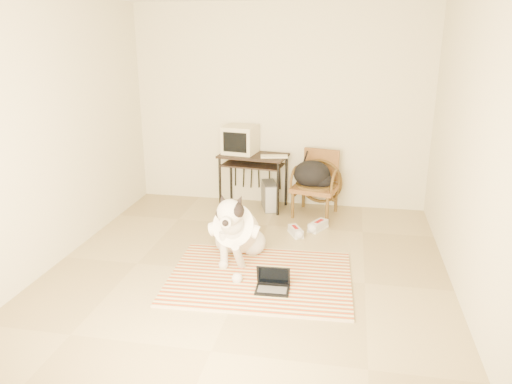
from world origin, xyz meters
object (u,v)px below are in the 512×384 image
(crt_monitor, at_px, (240,140))
(rattan_chair, at_px, (316,183))
(computer_desk, at_px, (253,162))
(pc_tower, at_px, (269,196))
(dog, at_px, (237,231))
(backpack, at_px, (314,175))
(laptop, at_px, (273,284))

(crt_monitor, height_order, rattan_chair, crt_monitor)
(computer_desk, xyz_separation_m, pc_tower, (0.23, -0.02, -0.45))
(dog, xyz_separation_m, backpack, (0.68, 1.53, 0.21))
(crt_monitor, height_order, pc_tower, crt_monitor)
(laptop, bearing_deg, dog, 129.06)
(laptop, bearing_deg, backpack, 84.58)
(computer_desk, bearing_deg, laptop, -74.58)
(laptop, bearing_deg, pc_tower, 100.06)
(laptop, distance_m, rattan_chair, 2.23)
(crt_monitor, distance_m, pc_tower, 0.86)
(computer_desk, height_order, rattan_chair, rattan_chair)
(dog, xyz_separation_m, laptop, (0.47, -0.59, -0.26))
(dog, relative_size, crt_monitor, 2.45)
(laptop, bearing_deg, crt_monitor, 109.25)
(laptop, relative_size, backpack, 0.63)
(laptop, xyz_separation_m, backpack, (0.20, 2.12, 0.47))
(laptop, height_order, crt_monitor, crt_monitor)
(rattan_chair, bearing_deg, laptop, -96.21)
(backpack, bearing_deg, pc_tower, 167.42)
(laptop, relative_size, rattan_chair, 0.39)
(pc_tower, distance_m, backpack, 0.71)
(dog, height_order, computer_desk, dog)
(dog, height_order, crt_monitor, crt_monitor)
(dog, bearing_deg, rattan_chair, 66.01)
(crt_monitor, bearing_deg, rattan_chair, -8.67)
(computer_desk, bearing_deg, backpack, -10.76)
(rattan_chair, xyz_separation_m, backpack, (-0.04, -0.07, 0.13))
(laptop, xyz_separation_m, pc_tower, (-0.40, 2.25, 0.11))
(crt_monitor, xyz_separation_m, rattan_chair, (1.06, -0.16, -0.51))
(computer_desk, height_order, crt_monitor, crt_monitor)
(computer_desk, xyz_separation_m, backpack, (0.83, -0.16, -0.09))
(pc_tower, xyz_separation_m, backpack, (0.60, -0.13, 0.36))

